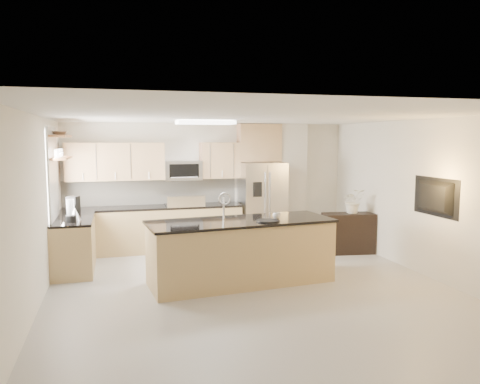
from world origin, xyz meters
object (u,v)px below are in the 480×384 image
object	(u,v)px
kettle	(75,214)
refrigerator	(262,204)
credenza	(348,233)
bowl	(60,133)
range	(185,227)
cup	(277,216)
island	(241,251)
microwave	(183,170)
blender	(71,212)
platter	(268,221)
television	(431,197)
flower_vase	(353,195)
coffee_maker	(73,206)

from	to	relation	value
kettle	refrigerator	bearing A→B (deg)	18.81
refrigerator	credenza	distance (m)	1.90
kettle	bowl	world-z (taller)	bowl
range	kettle	size ratio (longest dim) A/B	4.55
range	cup	xyz separation A→B (m)	(1.11, -2.52, 0.58)
range	island	distance (m)	2.54
microwave	blender	distance (m)	2.68
range	platter	size ratio (longest dim) A/B	3.14
kettle	television	world-z (taller)	television
bowl	flower_vase	world-z (taller)	bowl
flower_vase	blender	bearing A→B (deg)	-176.54
refrigerator	island	size ratio (longest dim) A/B	0.59
coffee_maker	island	bearing A→B (deg)	-33.89
kettle	bowl	distance (m)	1.42
range	flower_vase	distance (m)	3.48
microwave	kettle	world-z (taller)	microwave
platter	kettle	bearing A→B (deg)	154.24
television	island	bearing A→B (deg)	78.02
island	platter	world-z (taller)	island
flower_vase	range	bearing A→B (deg)	159.95
credenza	cup	distance (m)	2.50
range	television	world-z (taller)	television
microwave	television	distance (m)	4.79
kettle	blender	bearing A→B (deg)	-104.88
refrigerator	range	bearing A→B (deg)	178.40
island	cup	bearing A→B (deg)	-9.00
flower_vase	microwave	bearing A→B (deg)	158.01
blender	bowl	distance (m)	1.42
coffee_maker	television	world-z (taller)	television
coffee_maker	microwave	bearing A→B (deg)	22.08
microwave	refrigerator	xyz separation A→B (m)	(1.66, -0.17, -0.74)
bowl	coffee_maker	bearing A→B (deg)	52.36
blender	microwave	bearing A→B (deg)	37.87
range	credenza	bearing A→B (deg)	-20.71
credenza	flower_vase	world-z (taller)	flower_vase
credenza	bowl	distance (m)	5.72
credenza	cup	xyz separation A→B (m)	(-2.00, -1.35, 0.65)
range	cup	size ratio (longest dim) A/B	9.17
island	coffee_maker	size ratio (longest dim) A/B	8.93
platter	flower_vase	xyz separation A→B (m)	(2.31, 1.54, 0.16)
range	refrigerator	distance (m)	1.71
microwave	cup	world-z (taller)	microwave
credenza	platter	distance (m)	2.76
cup	television	bearing A→B (deg)	-13.98
bowl	blender	bearing A→B (deg)	-72.73
platter	television	bearing A→B (deg)	-8.89
microwave	platter	bearing A→B (deg)	-72.45
cup	kettle	xyz separation A→B (m)	(-3.14, 1.22, -0.02)
island	flower_vase	world-z (taller)	flower_vase
refrigerator	flower_vase	bearing A→B (deg)	-36.01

